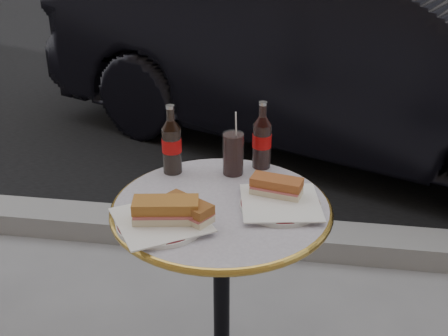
# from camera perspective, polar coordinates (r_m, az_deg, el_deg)

# --- Properties ---
(asphalt_road) EXTENTS (40.00, 8.00, 0.00)m
(asphalt_road) POSITION_cam_1_polar(r_m,az_deg,el_deg) (6.53, 6.66, 12.52)
(asphalt_road) COLOR black
(asphalt_road) RESTS_ON ground
(curb) EXTENTS (40.00, 0.20, 0.12)m
(curb) POSITION_cam_1_polar(r_m,az_deg,el_deg) (2.69, 2.72, -6.88)
(curb) COLOR gray
(curb) RESTS_ON ground
(bistro_table) EXTENTS (0.62, 0.62, 0.73)m
(bistro_table) POSITION_cam_1_polar(r_m,az_deg,el_deg) (1.78, -0.25, -13.94)
(bistro_table) COLOR #BAB2C4
(bistro_table) RESTS_ON ground
(plate_left) EXTENTS (0.31, 0.31, 0.01)m
(plate_left) POSITION_cam_1_polar(r_m,az_deg,el_deg) (1.48, -6.40, -5.53)
(plate_left) COLOR white
(plate_left) RESTS_ON bistro_table
(plate_right) EXTENTS (0.23, 0.23, 0.01)m
(plate_right) POSITION_cam_1_polar(r_m,az_deg,el_deg) (1.56, 5.74, -3.76)
(plate_right) COLOR silver
(plate_right) RESTS_ON bistro_table
(sandwich_left_a) EXTENTS (0.18, 0.11, 0.06)m
(sandwich_left_a) POSITION_cam_1_polar(r_m,az_deg,el_deg) (1.46, -5.92, -4.39)
(sandwich_left_a) COLOR #A9682B
(sandwich_left_a) RESTS_ON plate_left
(sandwich_left_b) EXTENTS (0.15, 0.13, 0.05)m
(sandwich_left_b) POSITION_cam_1_polar(r_m,az_deg,el_deg) (1.47, -3.70, -4.30)
(sandwich_left_b) COLOR brown
(sandwich_left_b) RESTS_ON plate_left
(sandwich_right) EXTENTS (0.15, 0.10, 0.05)m
(sandwich_right) POSITION_cam_1_polar(r_m,az_deg,el_deg) (1.59, 5.35, -1.96)
(sandwich_right) COLOR #A15328
(sandwich_right) RESTS_ON plate_right
(cola_bottle_left) EXTENTS (0.07, 0.07, 0.22)m
(cola_bottle_left) POSITION_cam_1_polar(r_m,az_deg,el_deg) (1.71, -5.36, 2.92)
(cola_bottle_left) COLOR black
(cola_bottle_left) RESTS_ON bistro_table
(cola_bottle_right) EXTENTS (0.06, 0.06, 0.22)m
(cola_bottle_right) POSITION_cam_1_polar(r_m,az_deg,el_deg) (1.74, 3.89, 3.37)
(cola_bottle_right) COLOR black
(cola_bottle_right) RESTS_ON bistro_table
(cola_glass) EXTENTS (0.07, 0.07, 0.13)m
(cola_glass) POSITION_cam_1_polar(r_m,az_deg,el_deg) (1.71, 0.94, 1.47)
(cola_glass) COLOR black
(cola_glass) RESTS_ON bistro_table
(parked_car) EXTENTS (2.78, 4.15, 1.29)m
(parked_car) POSITION_cam_1_polar(r_m,az_deg,el_deg) (3.65, 12.22, 11.76)
(parked_car) COLOR black
(parked_car) RESTS_ON ground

